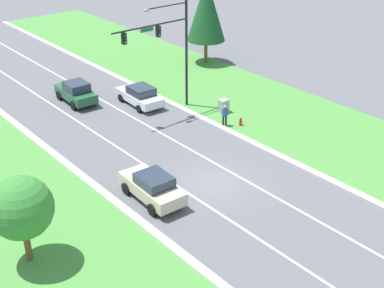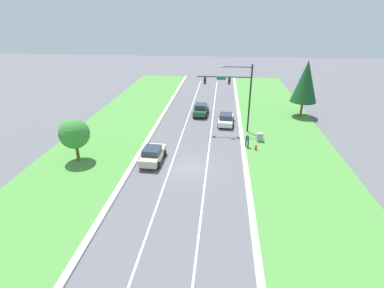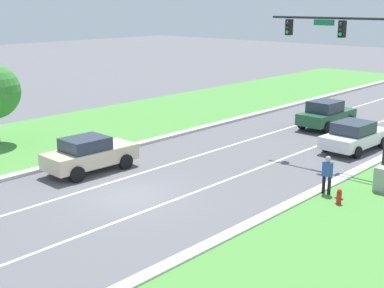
{
  "view_description": "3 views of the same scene",
  "coord_description": "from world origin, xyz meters",
  "px_view_note": "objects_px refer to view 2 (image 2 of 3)",
  "views": [
    {
      "loc": [
        -18.58,
        -20.36,
        16.81
      ],
      "look_at": [
        1.2,
        3.34,
        0.97
      ],
      "focal_mm": 50.0,
      "sensor_mm": 36.0,
      "label": 1
    },
    {
      "loc": [
        3.0,
        -26.01,
        14.23
      ],
      "look_at": [
        -0.03,
        3.71,
        0.93
      ],
      "focal_mm": 28.0,
      "sensor_mm": 36.0,
      "label": 2
    },
    {
      "loc": [
        15.97,
        -13.68,
        7.7
      ],
      "look_at": [
        -0.43,
        4.34,
        1.26
      ],
      "focal_mm": 50.0,
      "sensor_mm": 36.0,
      "label": 3
    }
  ],
  "objects_px": {
    "fire_hydrant": "(256,148)",
    "conifer_near_right_tree": "(306,81)",
    "oak_near_left_tree": "(74,134)",
    "traffic_signal_mast": "(236,89)",
    "pedestrian": "(247,140)",
    "champagne_sedan": "(153,154)",
    "white_sedan": "(226,119)",
    "utility_cabinet": "(260,137)",
    "forest_sedan": "(201,109)"
  },
  "relations": [
    {
      "from": "traffic_signal_mast",
      "to": "champagne_sedan",
      "type": "xyz_separation_m",
      "value": [
        -8.43,
        -9.39,
        -4.74
      ]
    },
    {
      "from": "champagne_sedan",
      "to": "oak_near_left_tree",
      "type": "bearing_deg",
      "value": -173.63
    },
    {
      "from": "fire_hydrant",
      "to": "conifer_near_right_tree",
      "type": "relative_size",
      "value": 0.09
    },
    {
      "from": "traffic_signal_mast",
      "to": "forest_sedan",
      "type": "xyz_separation_m",
      "value": [
        -4.67,
        6.21,
        -4.7
      ]
    },
    {
      "from": "white_sedan",
      "to": "utility_cabinet",
      "type": "height_order",
      "value": "white_sedan"
    },
    {
      "from": "fire_hydrant",
      "to": "forest_sedan",
      "type": "bearing_deg",
      "value": 120.83
    },
    {
      "from": "traffic_signal_mast",
      "to": "oak_near_left_tree",
      "type": "bearing_deg",
      "value": -148.47
    },
    {
      "from": "traffic_signal_mast",
      "to": "champagne_sedan",
      "type": "height_order",
      "value": "traffic_signal_mast"
    },
    {
      "from": "champagne_sedan",
      "to": "fire_hydrant",
      "type": "distance_m",
      "value": 11.46
    },
    {
      "from": "champagne_sedan",
      "to": "conifer_near_right_tree",
      "type": "distance_m",
      "value": 25.1
    },
    {
      "from": "fire_hydrant",
      "to": "conifer_near_right_tree",
      "type": "distance_m",
      "value": 15.55
    },
    {
      "from": "utility_cabinet",
      "to": "conifer_near_right_tree",
      "type": "distance_m",
      "value": 13.08
    },
    {
      "from": "conifer_near_right_tree",
      "to": "oak_near_left_tree",
      "type": "height_order",
      "value": "conifer_near_right_tree"
    },
    {
      "from": "pedestrian",
      "to": "conifer_near_right_tree",
      "type": "relative_size",
      "value": 0.21
    },
    {
      "from": "white_sedan",
      "to": "pedestrian",
      "type": "height_order",
      "value": "pedestrian"
    },
    {
      "from": "utility_cabinet",
      "to": "pedestrian",
      "type": "xyz_separation_m",
      "value": [
        -1.63,
        -1.87,
        0.39
      ]
    },
    {
      "from": "fire_hydrant",
      "to": "oak_near_left_tree",
      "type": "relative_size",
      "value": 0.15
    },
    {
      "from": "pedestrian",
      "to": "conifer_near_right_tree",
      "type": "distance_m",
      "value": 15.3
    },
    {
      "from": "forest_sedan",
      "to": "utility_cabinet",
      "type": "xyz_separation_m",
      "value": [
        7.71,
        -9.17,
        -0.34
      ]
    },
    {
      "from": "conifer_near_right_tree",
      "to": "oak_near_left_tree",
      "type": "bearing_deg",
      "value": -146.96
    },
    {
      "from": "white_sedan",
      "to": "forest_sedan",
      "type": "relative_size",
      "value": 1.06
    },
    {
      "from": "traffic_signal_mast",
      "to": "white_sedan",
      "type": "bearing_deg",
      "value": 110.71
    },
    {
      "from": "fire_hydrant",
      "to": "conifer_near_right_tree",
      "type": "height_order",
      "value": "conifer_near_right_tree"
    },
    {
      "from": "champagne_sedan",
      "to": "white_sedan",
      "type": "distance_m",
      "value": 14.09
    },
    {
      "from": "traffic_signal_mast",
      "to": "forest_sedan",
      "type": "relative_size",
      "value": 1.96
    },
    {
      "from": "traffic_signal_mast",
      "to": "pedestrian",
      "type": "xyz_separation_m",
      "value": [
        1.41,
        -4.83,
        -4.66
      ]
    },
    {
      "from": "champagne_sedan",
      "to": "conifer_near_right_tree",
      "type": "xyz_separation_m",
      "value": [
        18.43,
        16.49,
        4.33
      ]
    },
    {
      "from": "white_sedan",
      "to": "conifer_near_right_tree",
      "type": "distance_m",
      "value": 12.65
    },
    {
      "from": "traffic_signal_mast",
      "to": "fire_hydrant",
      "type": "relative_size",
      "value": 12.2
    },
    {
      "from": "oak_near_left_tree",
      "to": "forest_sedan",
      "type": "bearing_deg",
      "value": 54.52
    },
    {
      "from": "white_sedan",
      "to": "forest_sedan",
      "type": "xyz_separation_m",
      "value": [
        -3.7,
        3.66,
        0.1
      ]
    },
    {
      "from": "fire_hydrant",
      "to": "conifer_near_right_tree",
      "type": "bearing_deg",
      "value": 58.85
    },
    {
      "from": "white_sedan",
      "to": "utility_cabinet",
      "type": "bearing_deg",
      "value": -51.15
    },
    {
      "from": "utility_cabinet",
      "to": "conifer_near_right_tree",
      "type": "bearing_deg",
      "value": 55.33
    },
    {
      "from": "pedestrian",
      "to": "oak_near_left_tree",
      "type": "bearing_deg",
      "value": 19.41
    },
    {
      "from": "pedestrian",
      "to": "conifer_near_right_tree",
      "type": "height_order",
      "value": "conifer_near_right_tree"
    },
    {
      "from": "forest_sedan",
      "to": "pedestrian",
      "type": "bearing_deg",
      "value": -58.35
    },
    {
      "from": "traffic_signal_mast",
      "to": "forest_sedan",
      "type": "distance_m",
      "value": 9.08
    },
    {
      "from": "pedestrian",
      "to": "fire_hydrant",
      "type": "xyz_separation_m",
      "value": [
        0.95,
        -0.72,
        -0.59
      ]
    },
    {
      "from": "white_sedan",
      "to": "utility_cabinet",
      "type": "xyz_separation_m",
      "value": [
        4.0,
        -5.52,
        -0.24
      ]
    },
    {
      "from": "champagne_sedan",
      "to": "white_sedan",
      "type": "relative_size",
      "value": 0.97
    },
    {
      "from": "forest_sedan",
      "to": "fire_hydrant",
      "type": "relative_size",
      "value": 6.23
    },
    {
      "from": "traffic_signal_mast",
      "to": "conifer_near_right_tree",
      "type": "height_order",
      "value": "traffic_signal_mast"
    },
    {
      "from": "forest_sedan",
      "to": "pedestrian",
      "type": "relative_size",
      "value": 2.58
    },
    {
      "from": "oak_near_left_tree",
      "to": "pedestrian",
      "type": "bearing_deg",
      "value": 16.16
    },
    {
      "from": "champagne_sedan",
      "to": "traffic_signal_mast",
      "type": "bearing_deg",
      "value": 50.52
    },
    {
      "from": "conifer_near_right_tree",
      "to": "traffic_signal_mast",
      "type": "bearing_deg",
      "value": -144.63
    },
    {
      "from": "traffic_signal_mast",
      "to": "white_sedan",
      "type": "xyz_separation_m",
      "value": [
        -0.97,
        2.55,
        -4.81
      ]
    },
    {
      "from": "forest_sedan",
      "to": "oak_near_left_tree",
      "type": "distance_m",
      "value": 19.92
    },
    {
      "from": "champagne_sedan",
      "to": "forest_sedan",
      "type": "height_order",
      "value": "forest_sedan"
    }
  ]
}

